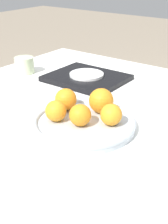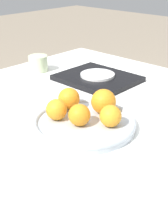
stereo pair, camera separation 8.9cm
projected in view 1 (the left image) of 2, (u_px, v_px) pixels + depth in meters
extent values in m
cube|color=white|center=(99.00, 180.00, 1.27)|extent=(1.12, 0.91, 0.73)
cylinder|color=#B2BCC6|center=(84.00, 124.00, 0.91)|extent=(0.30, 0.30, 0.02)
torus|color=#B2BCC6|center=(84.00, 122.00, 0.91)|extent=(0.30, 0.30, 0.02)
sphere|color=orange|center=(80.00, 115.00, 0.87)|extent=(0.06, 0.06, 0.06)
sphere|color=orange|center=(56.00, 111.00, 0.90)|extent=(0.06, 0.06, 0.06)
sphere|color=orange|center=(66.00, 99.00, 0.97)|extent=(0.07, 0.07, 0.07)
sphere|color=orange|center=(101.00, 101.00, 0.95)|extent=(0.08, 0.08, 0.08)
sphere|color=orange|center=(111.00, 115.00, 0.88)|extent=(0.06, 0.06, 0.06)
cylinder|color=silver|center=(167.00, 122.00, 0.84)|extent=(0.07, 0.07, 0.10)
cube|color=black|center=(87.00, 78.00, 1.27)|extent=(0.30, 0.25, 0.02)
cylinder|color=white|center=(87.00, 75.00, 1.26)|extent=(0.14, 0.14, 0.01)
cylinder|color=beige|center=(24.00, 65.00, 1.34)|extent=(0.08, 0.08, 0.07)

